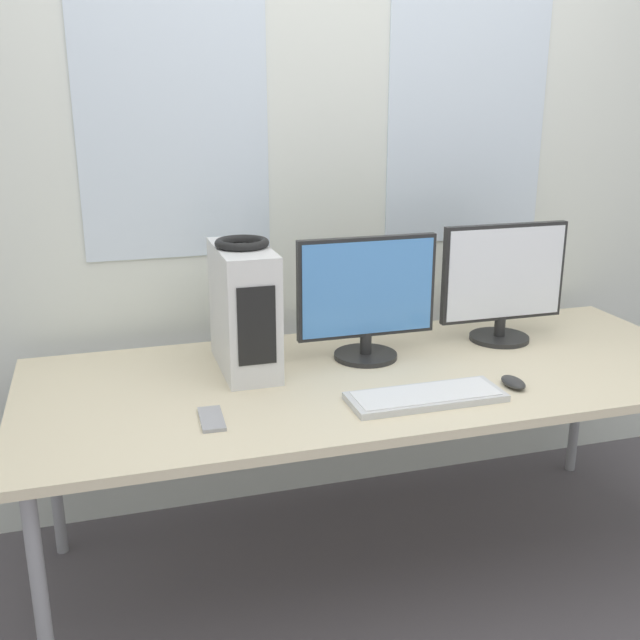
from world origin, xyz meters
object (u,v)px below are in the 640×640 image
at_px(headphones, 242,243).
at_px(monitor_main, 367,297).
at_px(keyboard, 426,397).
at_px(mouse, 513,382).
at_px(cell_phone, 212,419).
at_px(monitor_right_near, 503,282).
at_px(pc_tower, 244,309).

relative_size(headphones, monitor_main, 0.36).
relative_size(keyboard, mouse, 4.34).
relative_size(keyboard, cell_phone, 2.90).
bearing_deg(cell_phone, keyboard, -0.96).
bearing_deg(keyboard, monitor_right_near, 41.52).
bearing_deg(cell_phone, monitor_main, 33.95).
distance_m(monitor_right_near, keyboard, 0.68).
xyz_separation_m(pc_tower, headphones, (0.00, 0.00, 0.21)).
height_order(headphones, cell_phone, headphones).
height_order(monitor_main, cell_phone, monitor_main).
bearing_deg(mouse, cell_phone, 178.77).
distance_m(monitor_right_near, mouse, 0.49).
distance_m(pc_tower, cell_phone, 0.45).
xyz_separation_m(pc_tower, cell_phone, (-0.17, -0.37, -0.19)).
height_order(pc_tower, headphones, headphones).
bearing_deg(headphones, pc_tower, -90.00).
distance_m(headphones, keyboard, 0.73).
bearing_deg(keyboard, mouse, 3.75).
xyz_separation_m(headphones, mouse, (0.74, -0.40, -0.40)).
distance_m(monitor_main, mouse, 0.54).
height_order(pc_tower, keyboard, pc_tower).
relative_size(pc_tower, monitor_right_near, 0.85).
relative_size(monitor_right_near, keyboard, 1.02).
bearing_deg(monitor_right_near, cell_phone, -160.55).
bearing_deg(cell_phone, mouse, 1.44).
height_order(pc_tower, cell_phone, pc_tower).
relative_size(pc_tower, keyboard, 0.87).
bearing_deg(monitor_right_near, pc_tower, -179.17).
height_order(headphones, monitor_right_near, headphones).
relative_size(headphones, mouse, 1.60).
relative_size(headphones, monitor_right_near, 0.36).
xyz_separation_m(keyboard, mouse, (0.30, 0.02, 0.00)).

